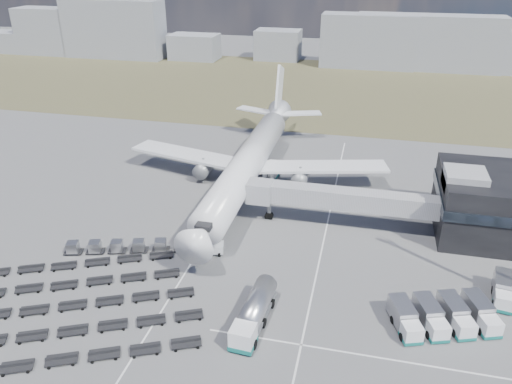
# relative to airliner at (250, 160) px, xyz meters

# --- Properties ---
(ground) EXTENTS (420.00, 420.00, 0.00)m
(ground) POSITION_rel_airliner_xyz_m (0.00, -32.38, -5.29)
(ground) COLOR #565659
(ground) RESTS_ON ground
(grass_strip) EXTENTS (420.00, 90.00, 0.01)m
(grass_strip) POSITION_rel_airliner_xyz_m (0.00, 77.62, -5.29)
(grass_strip) COLOR #4B432D
(grass_strip) RESTS_ON ground
(lane_markings) EXTENTS (47.12, 110.00, 0.01)m
(lane_markings) POSITION_rel_airliner_xyz_m (9.77, -29.38, -5.29)
(lane_markings) COLOR silver
(lane_markings) RESTS_ON ground
(jet_bridge) EXTENTS (30.30, 3.80, 7.05)m
(jet_bridge) POSITION_rel_airliner_xyz_m (15.90, -11.95, -0.24)
(jet_bridge) COLOR #939399
(jet_bridge) RESTS_ON ground
(airliner) EXTENTS (51.59, 64.53, 17.62)m
(airliner) POSITION_rel_airliner_xyz_m (0.00, 0.00, 0.00)
(airliner) COLOR white
(airliner) RESTS_ON ground
(skyline) EXTENTS (317.08, 24.87, 25.10)m
(skyline) POSITION_rel_airliner_xyz_m (22.55, 115.52, 4.73)
(skyline) COLOR gray
(skyline) RESTS_ON ground
(fuel_tanker) EXTENTS (3.56, 11.27, 3.59)m
(fuel_tanker) POSITION_rel_airliner_xyz_m (9.89, -38.13, -3.50)
(fuel_tanker) COLOR white
(fuel_tanker) RESTS_ON ground
(pushback_tug) EXTENTS (4.02, 2.83, 1.60)m
(pushback_tug) POSITION_rel_airliner_xyz_m (0.04, -24.38, -4.49)
(pushback_tug) COLOR white
(pushback_tug) RESTS_ON ground
(catering_truck) EXTENTS (2.64, 5.79, 2.60)m
(catering_truck) POSITION_rel_airliner_xyz_m (3.30, 4.33, -3.96)
(catering_truck) COLOR white
(catering_truck) RESTS_ON ground
(service_trucks_near) EXTENTS (13.26, 10.01, 2.62)m
(service_trucks_near) POSITION_rel_airliner_xyz_m (32.02, -33.12, -3.87)
(service_trucks_near) COLOR white
(service_trucks_near) RESTS_ON ground
(uld_row) EXTENTS (21.65, 7.71, 1.71)m
(uld_row) POSITION_rel_airliner_xyz_m (-10.64, -26.49, -4.27)
(uld_row) COLOR black
(uld_row) RESTS_ON ground
(baggage_dollies) EXTENTS (39.71, 33.13, 0.82)m
(baggage_dollies) POSITION_rel_airliner_xyz_m (-15.17, -41.73, -4.88)
(baggage_dollies) COLOR black
(baggage_dollies) RESTS_ON ground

